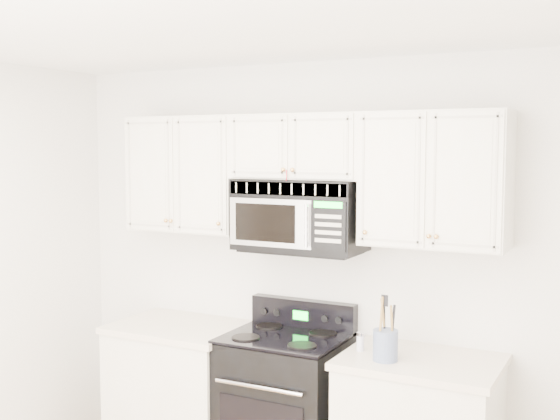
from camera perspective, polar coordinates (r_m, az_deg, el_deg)
The scene contains 8 objects.
room at distance 3.00m, azimuth -11.64°, elevation -9.88°, with size 3.51×3.51×2.61m.
base_cabinet_left at distance 4.82m, azimuth -7.98°, elevation -14.87°, with size 0.86×0.65×0.92m.
range at distance 4.44m, azimuth 0.42°, elevation -15.80°, with size 0.71×0.65×1.11m.
upper_cabinets at distance 4.25m, azimuth 1.77°, elevation 3.27°, with size 2.44×0.37×0.75m.
microwave at distance 4.24m, azimuth 1.63°, elevation -0.40°, with size 0.77×0.44×0.43m.
utensil_crock at distance 3.90m, azimuth 8.57°, elevation -10.71°, with size 0.13×0.13×0.36m.
shaker_salt at distance 4.07m, azimuth 6.55°, elevation -10.58°, with size 0.04×0.04×0.11m.
shaker_pepper at distance 4.05m, azimuth 8.32°, elevation -10.68°, with size 0.04×0.04×0.10m.
Camera 1 is at (1.84, -2.25, 2.08)m, focal length 45.00 mm.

